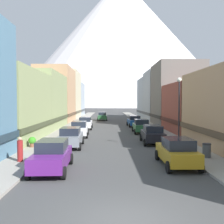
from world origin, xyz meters
name	(u,v)px	position (x,y,z in m)	size (l,w,h in m)	color
ground_plane	(125,222)	(0.00, 0.00, 0.00)	(400.00, 400.00, 0.00)	#3F3F3F
sidewalk_left	(73,125)	(-6.25, 35.00, 0.07)	(2.50, 100.00, 0.15)	gray
sidewalk_right	(148,125)	(6.25, 35.00, 0.07)	(2.50, 100.00, 0.15)	gray
storefront_left_2	(30,102)	(-12.15, 30.37, 3.97)	(9.60, 12.49, 8.24)	#8C9966
storefront_left_3	(56,96)	(-10.67, 42.86, 5.13)	(6.65, 11.51, 10.62)	tan
storefront_left_4	(59,96)	(-12.17, 54.84, 5.49)	(9.65, 11.74, 11.33)	beige
storefront_left_5	(71,100)	(-10.86, 66.41, 4.51)	(7.02, 11.00, 9.34)	#99A5B2
storefront_right_2	(200,109)	(11.45, 24.84, 3.06)	(8.21, 10.15, 6.35)	brown
storefront_right_3	(177,96)	(11.14, 35.00, 5.04)	(7.57, 9.51, 10.42)	#66605B
storefront_right_4	(165,97)	(11.45, 45.04, 4.97)	(8.21, 9.56, 10.27)	#99A5B2
storefront_right_5	(153,99)	(10.82, 55.70, 4.69)	(6.94, 11.21, 9.72)	#99A5B2
car_left_0	(52,156)	(-3.80, 6.50, 0.90)	(2.15, 4.44, 1.78)	#591E72
car_left_1	(71,137)	(-3.80, 14.33, 0.90)	(2.13, 4.43, 1.78)	slate
car_left_2	(79,129)	(-3.80, 21.32, 0.90)	(2.22, 4.47, 1.78)	silver
car_left_3	(85,123)	(-3.80, 29.60, 0.90)	(2.14, 4.43, 1.78)	silver
car_right_0	(177,152)	(3.80, 7.48, 0.90)	(2.06, 4.40, 1.78)	#B28419
car_right_1	(153,134)	(3.80, 16.25, 0.90)	(2.14, 4.44, 1.78)	black
car_right_2	(141,126)	(3.80, 24.67, 0.90)	(2.10, 4.42, 1.78)	#265933
car_right_3	(134,121)	(3.80, 33.15, 0.90)	(2.21, 4.47, 1.78)	#19478C
car_driving_0	(102,116)	(-1.60, 47.15, 0.90)	(2.06, 4.40, 1.78)	#265933
trash_bin_right	(207,150)	(6.35, 9.27, 0.64)	(0.59, 0.59, 0.98)	#4C5156
potted_plant_0	(32,141)	(-7.00, 13.65, 0.65)	(0.63, 0.63, 0.88)	brown
pedestrian_0	(20,150)	(-6.25, 8.33, 0.87)	(0.36, 0.36, 1.58)	maroon
streetlamp_right	(179,102)	(5.35, 12.72, 3.99)	(0.36, 0.36, 5.86)	black
mountain_backdrop	(121,42)	(13.81, 260.00, 65.25)	(220.97, 220.97, 130.50)	silver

